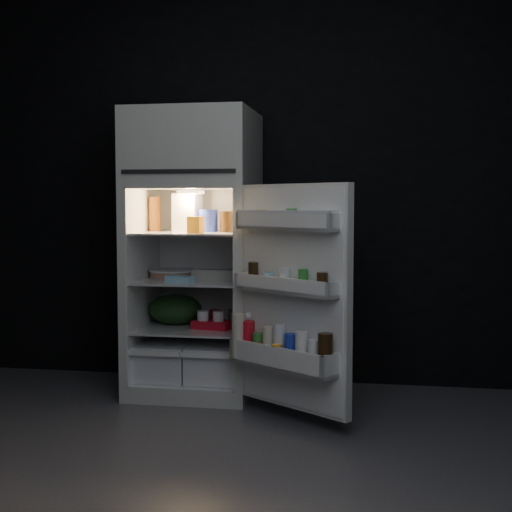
% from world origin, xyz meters
% --- Properties ---
extents(floor, '(4.00, 3.40, 0.00)m').
position_xyz_m(floor, '(0.00, 0.00, 0.00)').
color(floor, '#55555B').
rests_on(floor, ground).
extents(wall_back, '(4.00, 0.00, 2.70)m').
position_xyz_m(wall_back, '(0.00, 1.70, 1.35)').
color(wall_back, black).
rests_on(wall_back, ground).
extents(wall_front, '(4.00, 0.00, 2.70)m').
position_xyz_m(wall_front, '(0.00, -1.70, 1.35)').
color(wall_front, black).
rests_on(wall_front, ground).
extents(refrigerator, '(0.76, 0.71, 1.78)m').
position_xyz_m(refrigerator, '(-0.40, 1.32, 0.96)').
color(refrigerator, silver).
rests_on(refrigerator, ground).
extents(fridge_door, '(0.70, 0.57, 1.22)m').
position_xyz_m(fridge_door, '(0.28, 0.73, 0.68)').
color(fridge_door, silver).
rests_on(fridge_door, ground).
extents(milk_jug, '(0.17, 0.17, 0.24)m').
position_xyz_m(milk_jug, '(-0.45, 1.32, 1.15)').
color(milk_jug, white).
rests_on(milk_jug, refrigerator).
extents(mayo_jar, '(0.13, 0.13, 0.14)m').
position_xyz_m(mayo_jar, '(-0.31, 1.29, 1.10)').
color(mayo_jar, '#2136B5').
rests_on(mayo_jar, refrigerator).
extents(jam_jar, '(0.12, 0.12, 0.13)m').
position_xyz_m(jam_jar, '(-0.18, 1.27, 1.09)').
color(jam_jar, black).
rests_on(jam_jar, refrigerator).
extents(amber_bottle, '(0.09, 0.09, 0.22)m').
position_xyz_m(amber_bottle, '(-0.68, 1.36, 1.14)').
color(amber_bottle, '#AF5D1C').
rests_on(amber_bottle, refrigerator).
extents(small_carton, '(0.10, 0.08, 0.10)m').
position_xyz_m(small_carton, '(-0.34, 1.12, 1.08)').
color(small_carton, orange).
rests_on(small_carton, refrigerator).
extents(egg_carton, '(0.27, 0.11, 0.07)m').
position_xyz_m(egg_carton, '(-0.25, 1.22, 0.76)').
color(egg_carton, gray).
rests_on(egg_carton, refrigerator).
extents(pie, '(0.35, 0.35, 0.04)m').
position_xyz_m(pie, '(-0.57, 1.37, 0.75)').
color(pie, '#A77558').
rests_on(pie, refrigerator).
extents(flat_package, '(0.18, 0.12, 0.04)m').
position_xyz_m(flat_package, '(-0.44, 1.10, 0.75)').
color(flat_package, '#8EC4DC').
rests_on(flat_package, refrigerator).
extents(wrapped_pkg, '(0.13, 0.11, 0.05)m').
position_xyz_m(wrapped_pkg, '(-0.15, 1.46, 0.75)').
color(wrapped_pkg, beige).
rests_on(wrapped_pkg, refrigerator).
extents(produce_bag, '(0.36, 0.31, 0.20)m').
position_xyz_m(produce_bag, '(-0.54, 1.34, 0.52)').
color(produce_bag, '#193815').
rests_on(produce_bag, refrigerator).
extents(yogurt_tray, '(0.26, 0.17, 0.05)m').
position_xyz_m(yogurt_tray, '(-0.27, 1.22, 0.45)').
color(yogurt_tray, red).
rests_on(yogurt_tray, refrigerator).
extents(small_can_red, '(0.08, 0.08, 0.09)m').
position_xyz_m(small_can_red, '(-0.29, 1.41, 0.47)').
color(small_can_red, red).
rests_on(small_can_red, refrigerator).
extents(small_can_silver, '(0.09, 0.09, 0.09)m').
position_xyz_m(small_can_silver, '(-0.18, 1.43, 0.47)').
color(small_can_silver, silver).
rests_on(small_can_silver, refrigerator).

